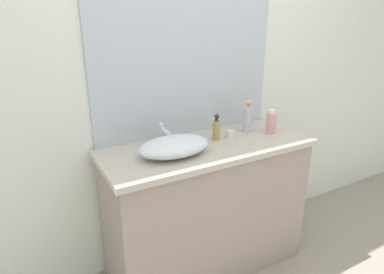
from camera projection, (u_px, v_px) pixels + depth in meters
name	position (u px, v px, depth m)	size (l,w,h in m)	color
bathroom_wall_rear	(183.00, 71.00, 2.14)	(6.00, 0.06, 2.60)	silver
vanity_counter	(207.00, 208.00, 2.19)	(1.32, 0.53, 0.89)	gray
wall_mirror_panel	(187.00, 42.00, 2.05)	(1.25, 0.01, 1.18)	#B2BCC6
sink_basin	(174.00, 146.00, 1.87)	(0.42, 0.26, 0.11)	silver
faucet	(163.00, 134.00, 1.98)	(0.03, 0.12, 0.14)	silver
soap_dispenser	(248.00, 118.00, 2.24)	(0.06, 0.06, 0.22)	silver
lotion_bottle	(271.00, 122.00, 2.22)	(0.07, 0.07, 0.16)	#D8969A
perfume_bottle	(216.00, 129.00, 2.10)	(0.05, 0.05, 0.17)	#A68C4D
candle_jar	(230.00, 134.00, 2.16)	(0.05, 0.05, 0.05)	silver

